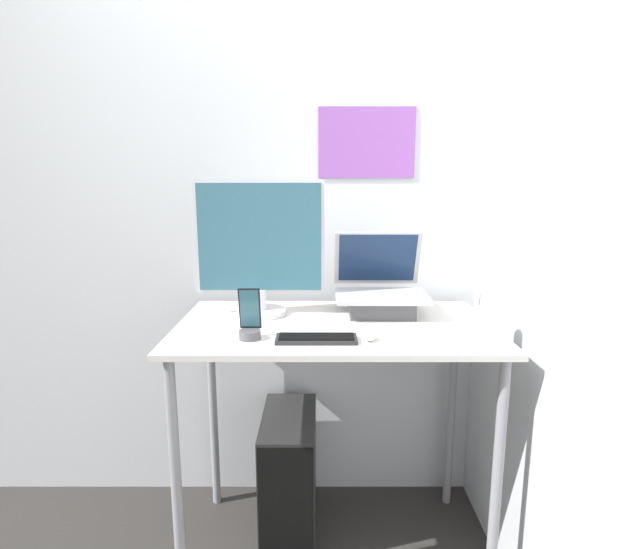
{
  "coord_description": "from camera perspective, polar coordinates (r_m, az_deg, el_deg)",
  "views": [
    {
      "loc": [
        -0.05,
        -1.4,
        1.44
      ],
      "look_at": [
        -0.05,
        0.33,
        1.1
      ],
      "focal_mm": 28.0,
      "sensor_mm": 36.0,
      "label": 1
    }
  ],
  "objects": [
    {
      "name": "cell_phone",
      "position": [
        1.64,
        -8.13,
        -5.66
      ],
      "size": [
        0.07,
        0.07,
        0.17
      ],
      "color": "#4C4C51",
      "rests_on": "desk"
    },
    {
      "name": "desk",
      "position": [
        1.84,
        1.56,
        -9.05
      ],
      "size": [
        1.13,
        0.66,
        0.92
      ],
      "color": "beige",
      "rests_on": "ground_plane"
    },
    {
      "name": "mouse",
      "position": [
        1.63,
        5.52,
        -7.02
      ],
      "size": [
        0.04,
        0.06,
        0.03
      ],
      "color": "white",
      "rests_on": "desk"
    },
    {
      "name": "laptop",
      "position": [
        1.94,
        6.78,
        -2.18
      ],
      "size": [
        0.35,
        0.33,
        0.31
      ],
      "color": "#4C4C51",
      "rests_on": "desk"
    },
    {
      "name": "wall_side_right",
      "position": [
        1.57,
        26.56,
        4.89
      ],
      "size": [
        0.05,
        6.0,
        2.6
      ],
      "color": "silver",
      "rests_on": "ground_plane"
    },
    {
      "name": "mug",
      "position": [
        1.75,
        18.33,
        -5.13
      ],
      "size": [
        0.07,
        0.07,
        0.09
      ],
      "color": "white",
      "rests_on": "desk"
    },
    {
      "name": "wall_back",
      "position": [
        2.15,
        1.32,
        7.43
      ],
      "size": [
        6.0,
        0.06,
        2.6
      ],
      "color": "silver",
      "rests_on": "ground_plane"
    },
    {
      "name": "computer_tower",
      "position": [
        2.2,
        -3.63,
        -21.65
      ],
      "size": [
        0.21,
        0.43,
        0.49
      ],
      "color": "black",
      "rests_on": "ground_plane"
    },
    {
      "name": "keyboard",
      "position": [
        1.62,
        -0.53,
        -7.34
      ],
      "size": [
        0.26,
        0.09,
        0.02
      ],
      "color": "black",
      "rests_on": "desk"
    },
    {
      "name": "monitor",
      "position": [
        1.88,
        -6.99,
        2.83
      ],
      "size": [
        0.48,
        0.19,
        0.51
      ],
      "color": "silver",
      "rests_on": "desk"
    }
  ]
}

